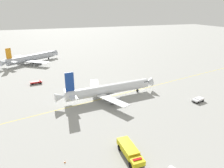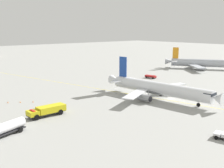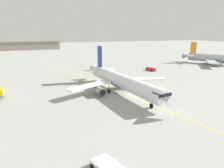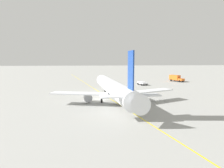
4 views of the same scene
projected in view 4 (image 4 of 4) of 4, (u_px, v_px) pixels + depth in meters
The scene contains 5 objects.
ground_plane at pixel (101, 100), 52.26m from camera, with size 600.00×600.00×0.00m, color #9E9E99.
airliner_main at pixel (114, 89), 49.99m from camera, with size 41.27×31.39×12.23m.
pushback_tug_truck at pixel (142, 83), 82.31m from camera, with size 5.10×3.61×1.30m.
catering_truck_truck at pixel (176, 78), 95.40m from camera, with size 7.87×5.41×3.10m.
taxiway_centreline at pixel (110, 98), 53.80m from camera, with size 182.56×38.73×0.01m.
Camera 4 is at (-51.34, 2.71, 10.64)m, focal length 31.31 mm.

